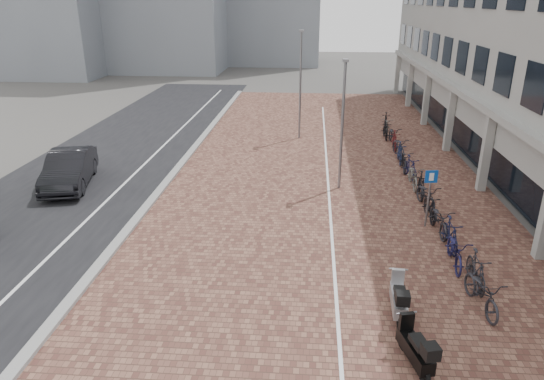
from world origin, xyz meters
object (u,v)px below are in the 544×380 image
(car_dark, at_px, (69,169))
(parking_sign, at_px, (430,190))
(scooter_front, at_px, (399,297))
(scooter_mid, at_px, (415,347))

(car_dark, distance_m, parking_sign, 15.27)
(car_dark, height_order, parking_sign, parking_sign)
(car_dark, bearing_deg, scooter_front, -47.13)
(car_dark, distance_m, scooter_mid, 16.86)
(scooter_front, xyz_separation_m, parking_sign, (1.86, 5.52, 0.91))
(scooter_mid, relative_size, parking_sign, 0.72)
(scooter_front, bearing_deg, scooter_mid, -84.59)
(scooter_front, relative_size, parking_sign, 0.72)
(scooter_mid, bearing_deg, scooter_front, 77.66)
(car_dark, relative_size, scooter_front, 2.98)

